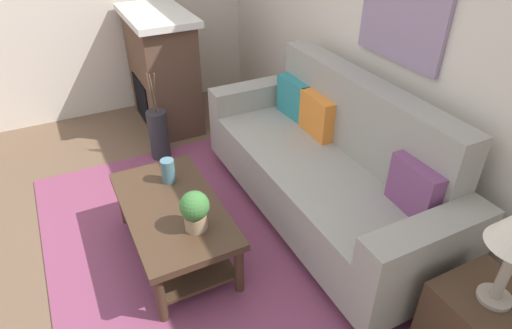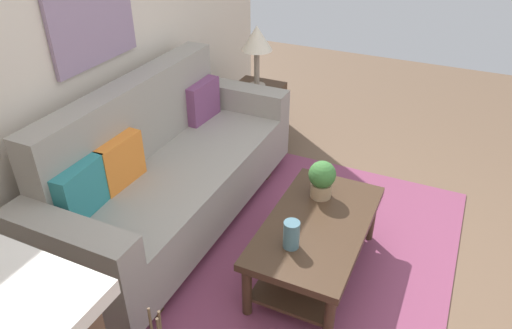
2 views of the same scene
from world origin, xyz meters
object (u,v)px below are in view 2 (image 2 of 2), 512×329
object	(u,v)px
couch	(170,172)
potted_plant_tabletop	(322,178)
tabletop_vase	(291,235)
coffee_table	(316,236)
throw_pillow_teal	(81,190)
framed_painting	(90,7)
throw_pillow_plum	(202,101)
side_table	(257,114)
table_lamp	(257,41)
throw_pillow_orange	(119,162)

from	to	relation	value
couch	potted_plant_tabletop	bearing A→B (deg)	-80.66
tabletop_vase	coffee_table	bearing A→B (deg)	-13.90
throw_pillow_teal	coffee_table	bearing A→B (deg)	-64.60
framed_painting	throw_pillow_plum	bearing A→B (deg)	-26.03
side_table	table_lamp	bearing A→B (deg)	0.00
coffee_table	table_lamp	bearing A→B (deg)	36.39
potted_plant_tabletop	side_table	bearing A→B (deg)	40.05
couch	side_table	xyz separation A→B (m)	(1.42, -0.04, -0.15)
coffee_table	potted_plant_tabletop	world-z (taller)	potted_plant_tabletop
side_table	throw_pillow_orange	bearing A→B (deg)	174.77
throw_pillow_teal	tabletop_vase	size ratio (longest dim) A/B	2.07
potted_plant_tabletop	couch	bearing A→B (deg)	99.34
throw_pillow_orange	coffee_table	distance (m)	1.35
throw_pillow_plum	coffee_table	bearing A→B (deg)	-121.80
coffee_table	potted_plant_tabletop	size ratio (longest dim) A/B	4.20
throw_pillow_plum	side_table	world-z (taller)	throw_pillow_plum
throw_pillow_plum	framed_painting	distance (m)	1.16
throw_pillow_orange	framed_painting	xyz separation A→B (m)	(0.35, 0.34, 0.87)
throw_pillow_plum	table_lamp	xyz separation A→B (m)	(0.72, -0.16, 0.31)
throw_pillow_orange	throw_pillow_plum	size ratio (longest dim) A/B	1.00
potted_plant_tabletop	framed_painting	distance (m)	1.84
coffee_table	potted_plant_tabletop	xyz separation A→B (m)	(0.27, 0.07, 0.26)
throw_pillow_orange	table_lamp	xyz separation A→B (m)	(1.77, -0.16, 0.31)
throw_pillow_orange	table_lamp	bearing A→B (deg)	-5.23
couch	coffee_table	xyz separation A→B (m)	(-0.09, -1.15, -0.12)
throw_pillow_plum	potted_plant_tabletop	size ratio (longest dim) A/B	1.37
throw_pillow_orange	couch	bearing A→B (deg)	-19.79
couch	throw_pillow_teal	distance (m)	0.75
throw_pillow_teal	coffee_table	world-z (taller)	throw_pillow_teal
framed_painting	tabletop_vase	bearing A→B (deg)	-103.41
throw_pillow_orange	throw_pillow_plum	world-z (taller)	same
throw_pillow_orange	framed_painting	size ratio (longest dim) A/B	0.48
coffee_table	tabletop_vase	world-z (taller)	tabletop_vase
couch	tabletop_vase	world-z (taller)	couch
throw_pillow_teal	framed_painting	distance (m)	1.16
couch	coffee_table	bearing A→B (deg)	-94.60
throw_pillow_teal	throw_pillow_plum	world-z (taller)	same
potted_plant_tabletop	side_table	size ratio (longest dim) A/B	0.47
throw_pillow_orange	tabletop_vase	xyz separation A→B (m)	(-0.02, -1.21, -0.16)
couch	throw_pillow_orange	bearing A→B (deg)	160.21
throw_pillow_orange	potted_plant_tabletop	bearing A→B (deg)	-66.39
coffee_table	side_table	distance (m)	1.88
tabletop_vase	throw_pillow_teal	bearing A→B (deg)	105.25
potted_plant_tabletop	coffee_table	bearing A→B (deg)	-165.36
side_table	throw_pillow_teal	bearing A→B (deg)	175.63
throw_pillow_orange	side_table	size ratio (longest dim) A/B	0.64
table_lamp	side_table	bearing A→B (deg)	180.00
tabletop_vase	side_table	distance (m)	2.08
tabletop_vase	potted_plant_tabletop	size ratio (longest dim) A/B	0.66
couch	side_table	size ratio (longest dim) A/B	4.00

